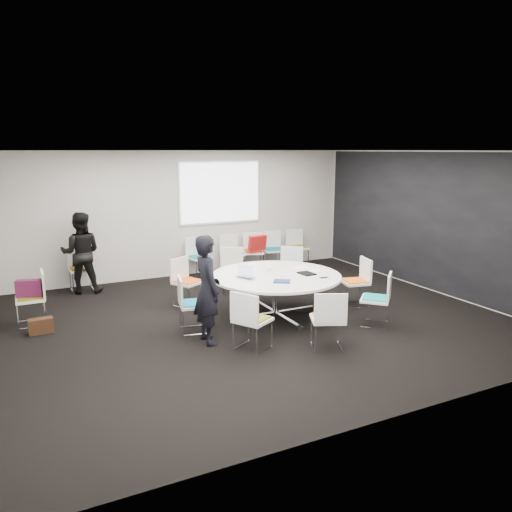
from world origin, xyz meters
name	(u,v)px	position (x,y,z in m)	size (l,w,h in m)	color
room_shell	(261,237)	(0.09, 0.00, 1.40)	(8.08, 7.08, 2.88)	black
conference_table	(276,285)	(0.39, 0.02, 0.54)	(2.21, 2.21, 0.73)	silver
projection_screen	(220,193)	(0.80, 3.46, 1.85)	(1.90, 0.03, 1.35)	white
chair_ring_a	(355,291)	(1.98, -0.12, 0.28)	(0.54, 0.55, 0.88)	silver
chair_ring_b	(290,277)	(1.40, 1.27, 0.28)	(0.64, 0.64, 0.88)	silver
chair_ring_c	(232,279)	(0.30, 1.69, 0.28)	(0.60, 0.59, 0.88)	silver
chair_ring_d	(188,291)	(-0.79, 1.23, 0.28)	(0.62, 0.61, 0.88)	silver
chair_ring_e	(193,315)	(-1.14, -0.08, 0.28)	(0.53, 0.54, 0.88)	silver
chair_ring_f	(252,331)	(-0.63, -1.15, 0.28)	(0.62, 0.62, 0.88)	silver
chair_ring_g	(327,330)	(0.36, -1.60, 0.28)	(0.60, 0.60, 0.88)	silver
chair_ring_h	(376,309)	(1.62, -1.13, 0.28)	(0.64, 0.64, 0.88)	silver
chair_back_a	(199,265)	(0.13, 3.17, 0.28)	(0.54, 0.53, 0.88)	silver
chair_back_b	(232,261)	(0.95, 3.17, 0.28)	(0.47, 0.45, 0.88)	silver
chair_back_c	(253,259)	(1.49, 3.16, 0.28)	(0.58, 0.57, 0.88)	silver
chair_back_d	(273,257)	(2.04, 3.17, 0.28)	(0.55, 0.54, 0.88)	silver
chair_back_e	(297,254)	(2.71, 3.17, 0.28)	(0.51, 0.50, 0.88)	silver
chair_spare_left	(32,308)	(-3.40, 1.38, 0.28)	(0.45, 0.46, 0.88)	silver
chair_person_back	(82,277)	(-2.39, 3.17, 0.28)	(0.47, 0.46, 0.88)	silver
person_main	(207,290)	(-1.09, -0.60, 0.81)	(0.59, 0.39, 1.62)	black
person_back	(81,253)	(-2.39, 3.00, 0.81)	(0.79, 0.61, 1.62)	black
laptop	(247,277)	(-0.13, 0.05, 0.74)	(0.33, 0.21, 0.03)	#333338
laptop_lid	(245,271)	(-0.18, 0.01, 0.86)	(0.30, 0.02, 0.22)	silver
notebook_black	(307,273)	(0.88, -0.17, 0.74)	(0.22, 0.30, 0.02)	black
tablet_folio	(282,281)	(0.25, -0.45, 0.74)	(0.26, 0.20, 0.03)	navy
papers_right	(301,267)	(1.05, 0.28, 0.73)	(0.30, 0.21, 0.00)	white
papers_front	(312,270)	(1.10, 0.01, 0.73)	(0.30, 0.21, 0.00)	silver
cup	(269,270)	(0.37, 0.22, 0.78)	(0.08, 0.08, 0.09)	white
phone	(324,278)	(1.00, -0.52, 0.73)	(0.14, 0.07, 0.01)	black
maroon_bag	(29,288)	(-3.41, 1.38, 0.62)	(0.40, 0.14, 0.28)	#58173C
brown_bag	(41,326)	(-3.31, 0.89, 0.12)	(0.36, 0.16, 0.24)	#331E10
red_jacket	(257,243)	(1.49, 2.94, 0.70)	(0.44, 0.10, 0.35)	#B11715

